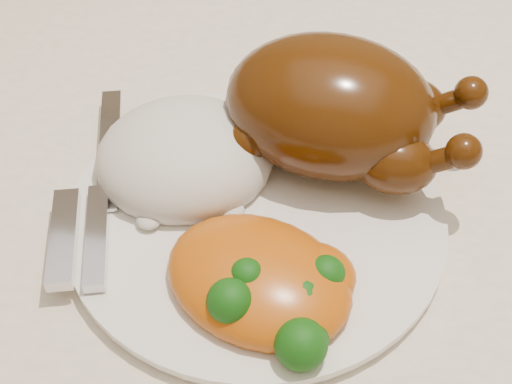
# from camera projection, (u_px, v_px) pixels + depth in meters

# --- Properties ---
(dining_table) EXTENTS (1.60, 0.90, 0.76)m
(dining_table) POSITION_uv_depth(u_px,v_px,m) (388.00, 215.00, 0.64)
(dining_table) COLOR brown
(dining_table) RESTS_ON floor
(tablecloth) EXTENTS (1.73, 1.03, 0.18)m
(tablecloth) POSITION_uv_depth(u_px,v_px,m) (401.00, 157.00, 0.58)
(tablecloth) COLOR beige
(tablecloth) RESTS_ON dining_table
(dinner_plate) EXTENTS (0.34, 0.34, 0.01)m
(dinner_plate) POSITION_uv_depth(u_px,v_px,m) (256.00, 217.00, 0.49)
(dinner_plate) COLOR white
(dinner_plate) RESTS_ON tablecloth
(roast_chicken) EXTENTS (0.19, 0.12, 0.09)m
(roast_chicken) POSITION_uv_depth(u_px,v_px,m) (336.00, 108.00, 0.50)
(roast_chicken) COLOR #4A2507
(roast_chicken) RESTS_ON dinner_plate
(rice_mound) EXTENTS (0.16, 0.15, 0.07)m
(rice_mound) POSITION_uv_depth(u_px,v_px,m) (185.00, 158.00, 0.51)
(rice_mound) COLOR white
(rice_mound) RESTS_ON dinner_plate
(mac_and_cheese) EXTENTS (0.15, 0.13, 0.05)m
(mac_and_cheese) POSITION_uv_depth(u_px,v_px,m) (270.00, 285.00, 0.44)
(mac_and_cheese) COLOR #D9580D
(mac_and_cheese) RESTS_ON dinner_plate
(cutlery) EXTENTS (0.07, 0.19, 0.01)m
(cutlery) POSITION_uv_depth(u_px,v_px,m) (94.00, 206.00, 0.49)
(cutlery) COLOR silver
(cutlery) RESTS_ON dinner_plate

